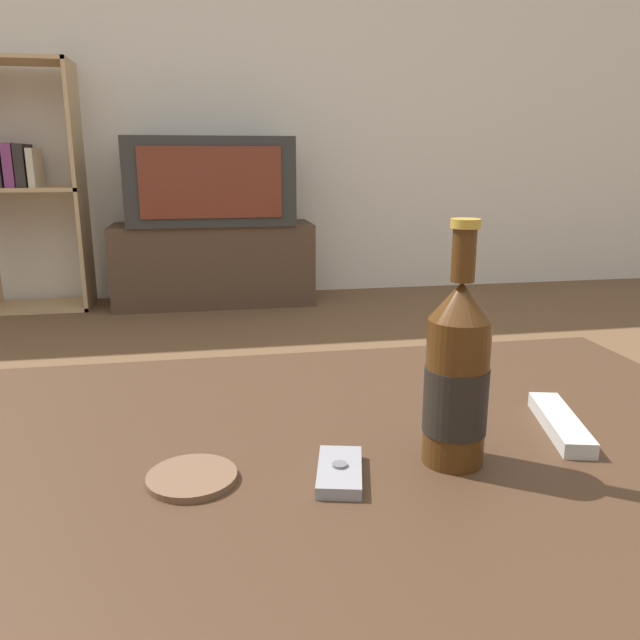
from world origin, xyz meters
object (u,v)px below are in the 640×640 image
television (211,181)px  bookshelf (24,182)px  cell_phone (340,472)px  remote_control (560,423)px  tv_stand (214,264)px  beer_bottle (457,377)px

television → bookshelf: (-0.94, 0.05, -0.00)m
cell_phone → television: bearing=105.5°
television → remote_control: television is taller
tv_stand → television: (0.00, -0.00, 0.44)m
bookshelf → remote_control: (1.35, -2.79, -0.22)m
bookshelf → tv_stand: bearing=-2.9°
television → cell_phone: (0.10, -2.81, -0.22)m
beer_bottle → cell_phone: 0.17m
tv_stand → television: bearing=-90.0°
bookshelf → remote_control: bearing=-64.2°
tv_stand → television: 0.44m
tv_stand → cell_phone: (0.10, -2.81, 0.22)m
bookshelf → cell_phone: (1.04, -2.86, -0.22)m
tv_stand → cell_phone: size_ratio=9.74×
television → cell_phone: size_ratio=7.85×
television → bookshelf: bookshelf is taller
bookshelf → cell_phone: bookshelf is taller
television → beer_bottle: bearing=-85.2°
cell_phone → bookshelf: bearing=123.5°
cell_phone → remote_control: size_ratio=0.63×
beer_bottle → tv_stand: bearing=94.8°
beer_bottle → bookshelf: bearing=112.4°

